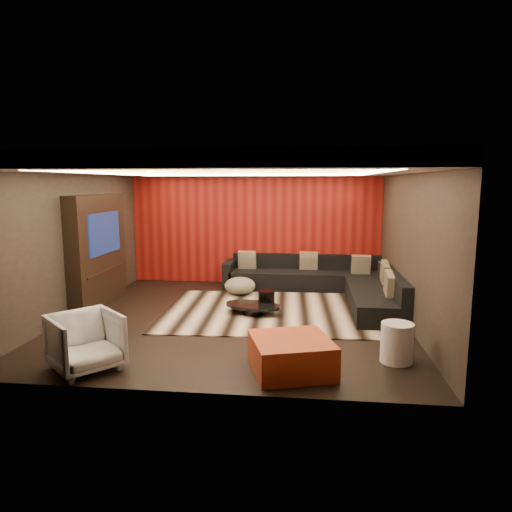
# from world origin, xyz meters

# --- Properties ---
(floor) EXTENTS (6.00, 6.00, 0.02)m
(floor) POSITION_xyz_m (0.00, 0.00, -0.01)
(floor) COLOR black
(floor) RESTS_ON ground
(ceiling) EXTENTS (6.00, 6.00, 0.02)m
(ceiling) POSITION_xyz_m (0.00, 0.00, 2.81)
(ceiling) COLOR silver
(ceiling) RESTS_ON ground
(wall_back) EXTENTS (6.00, 0.02, 2.80)m
(wall_back) POSITION_xyz_m (0.00, 3.01, 1.40)
(wall_back) COLOR black
(wall_back) RESTS_ON ground
(wall_left) EXTENTS (0.02, 6.00, 2.80)m
(wall_left) POSITION_xyz_m (-3.01, 0.00, 1.40)
(wall_left) COLOR black
(wall_left) RESTS_ON ground
(wall_right) EXTENTS (0.02, 6.00, 2.80)m
(wall_right) POSITION_xyz_m (3.01, 0.00, 1.40)
(wall_right) COLOR black
(wall_right) RESTS_ON ground
(red_feature_wall) EXTENTS (5.98, 0.05, 2.78)m
(red_feature_wall) POSITION_xyz_m (0.00, 2.97, 1.40)
(red_feature_wall) COLOR #6B0C0A
(red_feature_wall) RESTS_ON ground
(soffit_back) EXTENTS (6.00, 0.60, 0.22)m
(soffit_back) POSITION_xyz_m (0.00, 2.70, 2.69)
(soffit_back) COLOR silver
(soffit_back) RESTS_ON ground
(soffit_front) EXTENTS (6.00, 0.60, 0.22)m
(soffit_front) POSITION_xyz_m (0.00, -2.70, 2.69)
(soffit_front) COLOR silver
(soffit_front) RESTS_ON ground
(soffit_left) EXTENTS (0.60, 4.80, 0.22)m
(soffit_left) POSITION_xyz_m (-2.70, 0.00, 2.69)
(soffit_left) COLOR silver
(soffit_left) RESTS_ON ground
(soffit_right) EXTENTS (0.60, 4.80, 0.22)m
(soffit_right) POSITION_xyz_m (2.70, 0.00, 2.69)
(soffit_right) COLOR silver
(soffit_right) RESTS_ON ground
(cove_back) EXTENTS (4.80, 0.08, 0.04)m
(cove_back) POSITION_xyz_m (0.00, 2.36, 2.60)
(cove_back) COLOR #FFD899
(cove_back) RESTS_ON ground
(cove_front) EXTENTS (4.80, 0.08, 0.04)m
(cove_front) POSITION_xyz_m (0.00, -2.36, 2.60)
(cove_front) COLOR #FFD899
(cove_front) RESTS_ON ground
(cove_left) EXTENTS (0.08, 4.80, 0.04)m
(cove_left) POSITION_xyz_m (-2.36, 0.00, 2.60)
(cove_left) COLOR #FFD899
(cove_left) RESTS_ON ground
(cove_right) EXTENTS (0.08, 4.80, 0.04)m
(cove_right) POSITION_xyz_m (2.36, 0.00, 2.60)
(cove_right) COLOR #FFD899
(cove_right) RESTS_ON ground
(tv_surround) EXTENTS (0.30, 2.00, 2.20)m
(tv_surround) POSITION_xyz_m (-2.85, 0.60, 1.10)
(tv_surround) COLOR black
(tv_surround) RESTS_ON ground
(tv_screen) EXTENTS (0.04, 1.30, 0.80)m
(tv_screen) POSITION_xyz_m (-2.69, 0.60, 1.45)
(tv_screen) COLOR black
(tv_screen) RESTS_ON ground
(tv_shelf) EXTENTS (0.04, 1.60, 0.04)m
(tv_shelf) POSITION_xyz_m (-2.69, 0.60, 0.70)
(tv_shelf) COLOR black
(tv_shelf) RESTS_ON ground
(rug) EXTENTS (4.12, 3.16, 0.02)m
(rug) POSITION_xyz_m (0.58, 0.48, 0.01)
(rug) COLOR #C2A98E
(rug) RESTS_ON floor
(coffee_table) EXTENTS (1.32, 1.32, 0.18)m
(coffee_table) POSITION_xyz_m (0.28, 0.26, 0.11)
(coffee_table) COLOR black
(coffee_table) RESTS_ON rug
(drum_stool) EXTENTS (0.38, 0.38, 0.37)m
(drum_stool) POSITION_xyz_m (0.51, 0.53, 0.21)
(drum_stool) COLOR black
(drum_stool) RESTS_ON rug
(striped_pouf) EXTENTS (0.75, 0.75, 0.37)m
(striped_pouf) POSITION_xyz_m (-0.18, 1.73, 0.20)
(striped_pouf) COLOR beige
(striped_pouf) RESTS_ON rug
(white_side_table) EXTENTS (0.47, 0.47, 0.55)m
(white_side_table) POSITION_xyz_m (2.50, -1.78, 0.27)
(white_side_table) COLOR white
(white_side_table) RESTS_ON floor
(orange_ottoman) EXTENTS (1.23, 1.23, 0.44)m
(orange_ottoman) POSITION_xyz_m (1.08, -2.24, 0.22)
(orange_ottoman) COLOR maroon
(orange_ottoman) RESTS_ON floor
(armchair) EXTENTS (1.16, 1.15, 0.75)m
(armchair) POSITION_xyz_m (-1.58, -2.50, 0.38)
(armchair) COLOR silver
(armchair) RESTS_ON floor
(sectional_sofa) EXTENTS (3.65, 3.50, 0.75)m
(sectional_sofa) POSITION_xyz_m (1.73, 1.86, 0.26)
(sectional_sofa) COLOR black
(sectional_sofa) RESTS_ON floor
(throw_pillows) EXTENTS (3.25, 2.72, 0.50)m
(throw_pillows) POSITION_xyz_m (1.84, 1.89, 0.62)
(throw_pillows) COLOR beige
(throw_pillows) RESTS_ON sectional_sofa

